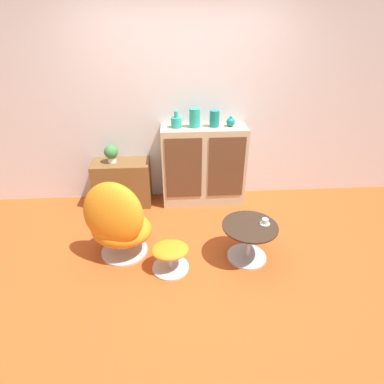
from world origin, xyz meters
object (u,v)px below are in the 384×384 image
(coffee_table, at_px, (249,238))
(teacup, at_px, (265,222))
(ottoman, at_px, (170,254))
(sideboard, at_px, (203,166))
(potted_plant, at_px, (111,153))
(vase_rightmost, at_px, (231,122))
(vase_inner_right, at_px, (214,119))
(tv_console, at_px, (123,183))
(egg_chair, at_px, (118,222))
(vase_inner_left, at_px, (195,118))
(vase_leftmost, at_px, (176,122))

(coffee_table, xyz_separation_m, teacup, (0.15, 0.02, 0.18))
(ottoman, distance_m, teacup, 1.00)
(sideboard, bearing_deg, ottoman, -109.05)
(ottoman, xyz_separation_m, potted_plant, (-0.72, 1.35, 0.55))
(ottoman, height_order, vase_rightmost, vase_rightmost)
(vase_inner_right, bearing_deg, tv_console, 179.95)
(tv_console, height_order, egg_chair, egg_chair)
(vase_inner_left, height_order, potted_plant, vase_inner_left)
(egg_chair, distance_m, vase_rightmost, 1.85)
(ottoman, height_order, coffee_table, coffee_table)
(sideboard, relative_size, vase_inner_left, 4.80)
(vase_inner_left, height_order, vase_rightmost, vase_inner_left)
(sideboard, bearing_deg, vase_inner_right, 1.76)
(sideboard, bearing_deg, vase_rightmost, 0.67)
(vase_inner_right, bearing_deg, potted_plant, 179.93)
(ottoman, xyz_separation_m, vase_inner_right, (0.59, 1.35, 0.96))
(vase_leftmost, relative_size, vase_inner_left, 0.88)
(vase_leftmost, xyz_separation_m, potted_plant, (-0.84, 0.00, -0.38))
(egg_chair, height_order, vase_leftmost, vase_leftmost)
(tv_console, relative_size, teacup, 7.12)
(sideboard, xyz_separation_m, vase_rightmost, (0.33, 0.00, 0.58))
(vase_inner_right, height_order, potted_plant, vase_inner_right)
(ottoman, bearing_deg, tv_console, 114.70)
(ottoman, height_order, vase_leftmost, vase_leftmost)
(sideboard, relative_size, vase_leftmost, 5.44)
(vase_inner_left, distance_m, vase_inner_right, 0.25)
(tv_console, relative_size, vase_leftmost, 3.69)
(vase_leftmost, height_order, vase_inner_left, vase_inner_left)
(vase_inner_right, bearing_deg, teacup, -73.16)
(vase_inner_right, bearing_deg, coffee_table, -80.12)
(vase_rightmost, bearing_deg, vase_leftmost, 180.00)
(coffee_table, bearing_deg, egg_chair, 174.61)
(sideboard, relative_size, coffee_table, 1.93)
(sideboard, height_order, egg_chair, sideboard)
(tv_console, height_order, vase_inner_left, vase_inner_left)
(egg_chair, xyz_separation_m, vase_rightmost, (1.31, 1.11, 0.68))
(vase_leftmost, bearing_deg, vase_rightmost, 0.00)
(vase_inner_left, bearing_deg, tv_console, 179.93)
(vase_inner_right, height_order, teacup, vase_inner_right)
(egg_chair, bearing_deg, vase_inner_right, 45.12)
(vase_leftmost, relative_size, vase_rightmost, 1.63)
(vase_leftmost, xyz_separation_m, teacup, (0.84, -1.22, -0.69))
(potted_plant, bearing_deg, sideboard, -0.26)
(vase_leftmost, relative_size, potted_plant, 0.87)
(tv_console, bearing_deg, sideboard, -0.27)
(egg_chair, height_order, vase_inner_right, vase_inner_right)
(vase_leftmost, distance_m, teacup, 1.63)
(sideboard, distance_m, coffee_table, 1.31)
(vase_rightmost, distance_m, teacup, 1.40)
(vase_leftmost, bearing_deg, ottoman, -94.97)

